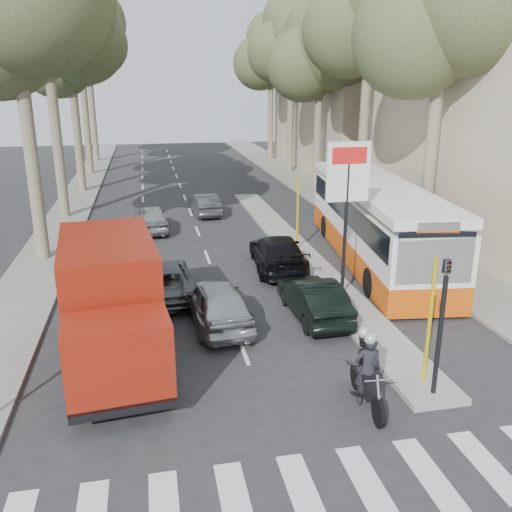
{
  "coord_description": "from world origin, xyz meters",
  "views": [
    {
      "loc": [
        -3.35,
        -12.07,
        7.42
      ],
      "look_at": [
        0.27,
        5.77,
        1.6
      ],
      "focal_mm": 38.0,
      "sensor_mm": 36.0,
      "label": 1
    }
  ],
  "objects_px": {
    "city_bus": "(375,220)",
    "motorcycle": "(365,368)",
    "silver_hatchback": "(217,302)",
    "dark_hatchback": "(314,298)",
    "red_truck": "(111,302)"
  },
  "relations": [
    {
      "from": "red_truck",
      "to": "motorcycle",
      "type": "bearing_deg",
      "value": -33.63
    },
    {
      "from": "dark_hatchback",
      "to": "motorcycle",
      "type": "distance_m",
      "value": 5.04
    },
    {
      "from": "dark_hatchback",
      "to": "red_truck",
      "type": "height_order",
      "value": "red_truck"
    },
    {
      "from": "motorcycle",
      "to": "silver_hatchback",
      "type": "bearing_deg",
      "value": 122.85
    },
    {
      "from": "dark_hatchback",
      "to": "red_truck",
      "type": "relative_size",
      "value": 0.61
    },
    {
      "from": "motorcycle",
      "to": "city_bus",
      "type": "bearing_deg",
      "value": 69.19
    },
    {
      "from": "dark_hatchback",
      "to": "motorcycle",
      "type": "height_order",
      "value": "motorcycle"
    },
    {
      "from": "city_bus",
      "to": "motorcycle",
      "type": "xyz_separation_m",
      "value": [
        -4.68,
        -10.39,
        -0.93
      ]
    },
    {
      "from": "silver_hatchback",
      "to": "motorcycle",
      "type": "xyz_separation_m",
      "value": [
        2.9,
        -5.15,
        0.15
      ]
    },
    {
      "from": "silver_hatchback",
      "to": "city_bus",
      "type": "xyz_separation_m",
      "value": [
        7.59,
        5.24,
        1.08
      ]
    },
    {
      "from": "red_truck",
      "to": "silver_hatchback",
      "type": "bearing_deg",
      "value": 26.85
    },
    {
      "from": "red_truck",
      "to": "city_bus",
      "type": "height_order",
      "value": "red_truck"
    },
    {
      "from": "silver_hatchback",
      "to": "motorcycle",
      "type": "height_order",
      "value": "motorcycle"
    },
    {
      "from": "silver_hatchback",
      "to": "dark_hatchback",
      "type": "xyz_separation_m",
      "value": [
        3.19,
        -0.13,
        -0.06
      ]
    },
    {
      "from": "red_truck",
      "to": "motorcycle",
      "type": "xyz_separation_m",
      "value": [
        6.0,
        -3.17,
        -0.92
      ]
    }
  ]
}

